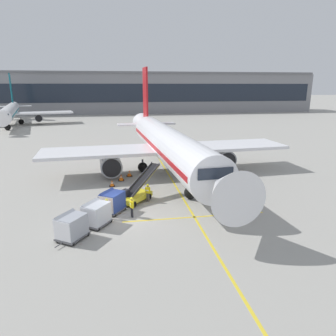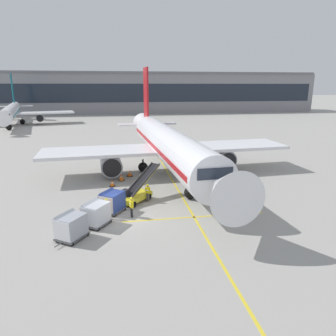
{
  "view_description": "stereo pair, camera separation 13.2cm",
  "coord_description": "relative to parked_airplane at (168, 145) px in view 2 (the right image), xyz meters",
  "views": [
    {
      "loc": [
        -0.44,
        -23.52,
        10.6
      ],
      "look_at": [
        4.32,
        5.01,
        2.82
      ],
      "focal_mm": 33.0,
      "sensor_mm": 36.0,
      "label": 1
    },
    {
      "loc": [
        -0.31,
        -23.54,
        10.6
      ],
      "look_at": [
        4.32,
        5.01,
        2.82
      ],
      "focal_mm": 33.0,
      "sensor_mm": 36.0,
      "label": 2
    }
  ],
  "objects": [
    {
      "name": "terminal_building",
      "position": [
        4.04,
        89.32,
        4.18
      ],
      "size": [
        138.41,
        16.34,
        15.53
      ],
      "color": "gray",
      "rests_on": "ground"
    },
    {
      "name": "ground_crew_marshaller",
      "position": [
        -5.12,
        -13.08,
        -2.53
      ],
      "size": [
        0.34,
        0.55,
        1.74
      ],
      "color": "black",
      "rests_on": "ground"
    },
    {
      "name": "baggage_cart_second",
      "position": [
        -7.94,
        -14.2,
        -2.53
      ],
      "size": [
        2.44,
        2.71,
        1.91
      ],
      "color": "#515156",
      "rests_on": "ground"
    },
    {
      "name": "baggage_cart_lead",
      "position": [
        -6.74,
        -11.79,
        -2.53
      ],
      "size": [
        2.44,
        2.71,
        1.91
      ],
      "color": "#515156",
      "rests_on": "ground"
    },
    {
      "name": "parked_airplane",
      "position": [
        0.0,
        0.0,
        0.0
      ],
      "size": [
        30.52,
        40.62,
        13.44
      ],
      "color": "white",
      "rests_on": "ground"
    },
    {
      "name": "safety_cone_nose_mark",
      "position": [
        -4.8,
        -1.1,
        -3.14
      ],
      "size": [
        0.69,
        0.69,
        0.78
      ],
      "color": "black",
      "rests_on": "ground"
    },
    {
      "name": "apron_guidance_line_lead_in",
      "position": [
        -0.01,
        -0.71,
        -3.52
      ],
      "size": [
        0.2,
        110.0,
        0.01
      ],
      "color": "yellow",
      "rests_on": "ground"
    },
    {
      "name": "belt_loader",
      "position": [
        -4.47,
        -9.47,
        -2.65
      ],
      "size": [
        4.41,
        4.8,
        3.09
      ],
      "color": "gold",
      "rests_on": "ground"
    },
    {
      "name": "safety_cone_engine_keepout",
      "position": [
        -5.8,
        -2.68,
        -3.15
      ],
      "size": [
        0.68,
        0.68,
        0.77
      ],
      "color": "black",
      "rests_on": "ground"
    },
    {
      "name": "ground_crew_by_carts",
      "position": [
        -7.14,
        -13.12,
        -2.53
      ],
      "size": [
        0.54,
        0.36,
        1.74
      ],
      "color": "#514C42",
      "rests_on": "ground"
    },
    {
      "name": "ground_crew_by_loader",
      "position": [
        -3.46,
        -9.82,
        -2.53
      ],
      "size": [
        0.47,
        0.42,
        1.74
      ],
      "color": "#514C42",
      "rests_on": "ground"
    },
    {
      "name": "baggage_cart_third",
      "position": [
        -9.55,
        -16.2,
        -2.53
      ],
      "size": [
        2.44,
        2.71,
        1.91
      ],
      "color": "#515156",
      "rests_on": "ground"
    },
    {
      "name": "ground_plane",
      "position": [
        -5.63,
        -13.46,
        -3.53
      ],
      "size": [
        600.0,
        600.0,
        0.0
      ],
      "primitive_type": "plane",
      "color": "#9E9B93"
    },
    {
      "name": "apron_guidance_line_stop_bar",
      "position": [
        0.05,
        -13.96,
        -3.52
      ],
      "size": [
        12.0,
        0.2,
        0.01
      ],
      "color": "yellow",
      "rests_on": "ground"
    },
    {
      "name": "safety_cone_wingtip",
      "position": [
        -6.83,
        -4.62,
        -3.2
      ],
      "size": [
        0.59,
        0.59,
        0.67
      ],
      "color": "black",
      "rests_on": "ground"
    },
    {
      "name": "distant_airplane",
      "position": [
        -34.63,
        53.73,
        -0.01
      ],
      "size": [
        33.44,
        41.54,
        14.21
      ],
      "color": "white",
      "rests_on": "ground"
    }
  ]
}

